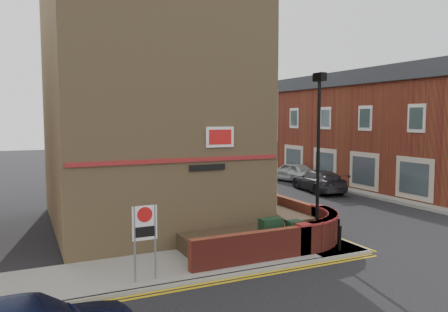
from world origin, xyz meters
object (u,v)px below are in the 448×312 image
lamppost (318,159)px  zone_sign (145,229)px  utility_cabinet_large (271,235)px  silver_car_near (218,180)px

lamppost → zone_sign: bearing=-173.9°
utility_cabinet_large → zone_sign: (-4.70, -0.80, 0.92)m
utility_cabinet_large → silver_car_near: 14.68m
lamppost → utility_cabinet_large: bearing=177.0°
utility_cabinet_large → silver_car_near: (4.29, 14.04, -0.11)m
lamppost → utility_cabinet_large: size_ratio=5.25×
zone_sign → silver_car_near: zone_sign is taller
zone_sign → silver_car_near: bearing=58.8°
lamppost → silver_car_near: (2.39, 14.14, -2.73)m
silver_car_near → lamppost: bearing=-123.9°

